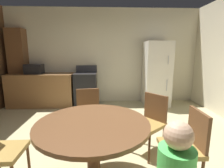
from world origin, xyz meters
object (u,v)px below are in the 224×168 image
object	(u,v)px
chair_northeast	(150,120)
chair_east	(186,143)
refrigerator	(156,74)
dining_table	(93,136)
chair_north	(89,112)
oven_range	(86,89)
microwave	(34,69)

from	to	relation	value
chair_northeast	chair_east	bearing A→B (deg)	70.18
refrigerator	dining_table	distance (m)	3.29
chair_north	chair_east	world-z (taller)	same
chair_east	chair_northeast	world-z (taller)	same
dining_table	chair_north	distance (m)	1.01
dining_table	chair_northeast	xyz separation A→B (m)	(0.79, 0.63, -0.10)
oven_range	chair_north	size ratio (longest dim) A/B	1.26
dining_table	chair_northeast	world-z (taller)	chair_northeast
chair_east	chair_northeast	bearing A→B (deg)	-70.18
microwave	chair_northeast	bearing A→B (deg)	-41.94
refrigerator	chair_east	distance (m)	2.98
microwave	chair_east	size ratio (longest dim) A/B	0.51
oven_range	dining_table	xyz separation A→B (m)	(0.40, -2.94, 0.13)
chair_east	microwave	bearing A→B (deg)	-45.50
chair_east	dining_table	bearing A→B (deg)	0.00
microwave	oven_range	bearing A→B (deg)	0.15
microwave	chair_northeast	xyz separation A→B (m)	(2.57, -2.31, -0.53)
refrigerator	oven_range	bearing A→B (deg)	178.43
microwave	chair_east	world-z (taller)	microwave
dining_table	chair_north	bearing A→B (deg)	98.30
refrigerator	microwave	size ratio (longest dim) A/B	4.00
chair_north	chair_northeast	xyz separation A→B (m)	(0.94, -0.37, 0.00)
microwave	dining_table	world-z (taller)	microwave
microwave	chair_east	xyz separation A→B (m)	(2.78, -2.95, -0.53)
refrigerator	chair_north	distance (m)	2.57
dining_table	chair_east	size ratio (longest dim) A/B	1.36
refrigerator	chair_north	xyz separation A→B (m)	(-1.71, -1.88, -0.38)
chair_east	chair_north	bearing A→B (deg)	-40.25
refrigerator	microwave	bearing A→B (deg)	179.14
oven_range	chair_east	bearing A→B (deg)	-64.55
dining_table	chair_east	xyz separation A→B (m)	(1.01, -0.02, -0.10)
oven_range	microwave	size ratio (longest dim) A/B	2.50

